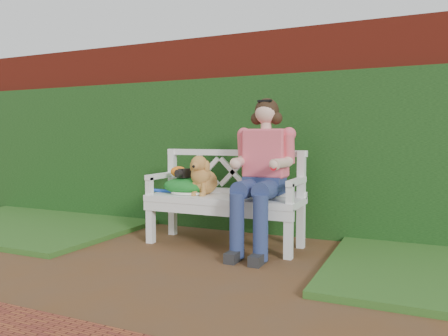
% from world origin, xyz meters
% --- Properties ---
extents(ground, '(60.00, 60.00, 0.00)m').
position_xyz_m(ground, '(0.00, 0.00, 0.00)').
color(ground, brown).
extents(brick_wall, '(10.00, 0.30, 2.20)m').
position_xyz_m(brick_wall, '(0.00, 1.90, 1.10)').
color(brick_wall, maroon).
rests_on(brick_wall, ground).
extents(ivy_hedge, '(10.00, 0.18, 1.70)m').
position_xyz_m(ivy_hedge, '(0.00, 1.68, 0.85)').
color(ivy_hedge, '#265A1E').
rests_on(ivy_hedge, ground).
extents(grass_left, '(2.60, 2.00, 0.05)m').
position_xyz_m(grass_left, '(-2.40, 0.90, 0.03)').
color(grass_left, '#255B1E').
rests_on(grass_left, ground).
extents(garden_bench, '(1.59, 0.61, 0.48)m').
position_xyz_m(garden_bench, '(0.06, 0.97, 0.24)').
color(garden_bench, white).
rests_on(garden_bench, ground).
extents(seated_woman, '(0.82, 0.93, 1.38)m').
position_xyz_m(seated_woman, '(0.47, 0.95, 0.69)').
color(seated_woman, '#FE6378').
rests_on(seated_woman, ground).
extents(dog, '(0.32, 0.40, 0.39)m').
position_xyz_m(dog, '(-0.17, 0.98, 0.68)').
color(dog, '#B3612D').
rests_on(dog, garden_bench).
extents(tennis_racket, '(0.76, 0.53, 0.03)m').
position_xyz_m(tennis_racket, '(-0.36, 0.96, 0.50)').
color(tennis_racket, white).
rests_on(tennis_racket, garden_bench).
extents(green_bag, '(0.53, 0.43, 0.16)m').
position_xyz_m(green_bag, '(-0.36, 0.99, 0.56)').
color(green_bag, '#317429').
rests_on(green_bag, garden_bench).
extents(camera_item, '(0.16, 0.14, 0.09)m').
position_xyz_m(camera_item, '(-0.39, 0.96, 0.69)').
color(camera_item, black).
rests_on(camera_item, green_bag).
extents(baseball_glove, '(0.18, 0.14, 0.11)m').
position_xyz_m(baseball_glove, '(-0.44, 0.97, 0.70)').
color(baseball_glove, orange).
rests_on(baseball_glove, green_bag).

